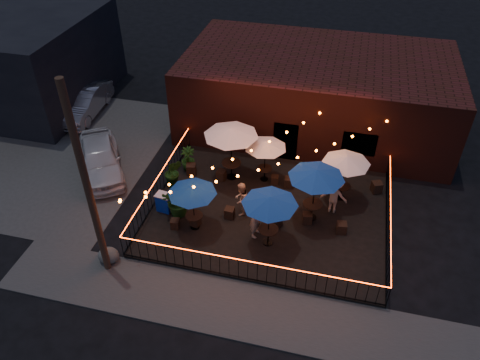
# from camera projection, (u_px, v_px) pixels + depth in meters

# --- Properties ---
(ground) EXTENTS (110.00, 110.00, 0.00)m
(ground) POSITION_uv_depth(u_px,v_px,m) (259.00, 245.00, 19.05)
(ground) COLOR black
(ground) RESTS_ON ground
(patio) EXTENTS (10.00, 8.00, 0.15)m
(patio) POSITION_uv_depth(u_px,v_px,m) (268.00, 212.00, 20.53)
(patio) COLOR black
(patio) RESTS_ON ground
(sidewalk) EXTENTS (18.00, 2.50, 0.05)m
(sidewalk) POSITION_uv_depth(u_px,v_px,m) (240.00, 309.00, 16.56)
(sidewalk) COLOR #413F3C
(sidewalk) RESTS_ON ground
(parking_lot) EXTENTS (11.00, 12.00, 0.02)m
(parking_lot) POSITION_uv_depth(u_px,v_px,m) (50.00, 150.00, 24.37)
(parking_lot) COLOR #413F3C
(parking_lot) RESTS_ON ground
(brick_building) EXTENTS (14.00, 8.00, 4.00)m
(brick_building) POSITION_uv_depth(u_px,v_px,m) (317.00, 92.00, 25.24)
(brick_building) COLOR #3E1811
(brick_building) RESTS_ON ground
(utility_pole) EXTENTS (0.26, 0.26, 8.00)m
(utility_pole) POSITION_uv_depth(u_px,v_px,m) (88.00, 188.00, 15.62)
(utility_pole) COLOR #3D2619
(utility_pole) RESTS_ON ground
(fence_front) EXTENTS (10.00, 0.04, 1.04)m
(fence_front) POSITION_uv_depth(u_px,v_px,m) (248.00, 271.00, 17.11)
(fence_front) COLOR black
(fence_front) RESTS_ON patio
(fence_left) EXTENTS (0.04, 8.00, 1.04)m
(fence_left) POSITION_uv_depth(u_px,v_px,m) (160.00, 184.00, 21.11)
(fence_left) COLOR black
(fence_left) RESTS_ON patio
(fence_right) EXTENTS (0.04, 8.00, 1.04)m
(fence_right) POSITION_uv_depth(u_px,v_px,m) (388.00, 221.00, 19.22)
(fence_right) COLOR black
(fence_right) RESTS_ON patio
(festoon_lights) EXTENTS (10.02, 8.72, 1.32)m
(festoon_lights) POSITION_uv_depth(u_px,v_px,m) (245.00, 168.00, 18.98)
(festoon_lights) COLOR #FF610B
(festoon_lights) RESTS_ON ground
(cafe_table_0) EXTENTS (2.31, 2.31, 2.20)m
(cafe_table_0) POSITION_uv_depth(u_px,v_px,m) (192.00, 190.00, 18.41)
(cafe_table_0) COLOR black
(cafe_table_0) RESTS_ON patio
(cafe_table_1) EXTENTS (2.63, 2.63, 2.77)m
(cafe_table_1) POSITION_uv_depth(u_px,v_px,m) (231.00, 132.00, 20.79)
(cafe_table_1) COLOR black
(cafe_table_1) RESTS_ON patio
(cafe_table_2) EXTENTS (2.44, 2.44, 2.42)m
(cafe_table_2) POSITION_uv_depth(u_px,v_px,m) (270.00, 201.00, 17.59)
(cafe_table_2) COLOR black
(cafe_table_2) RESTS_ON patio
(cafe_table_3) EXTENTS (2.26, 2.26, 2.14)m
(cafe_table_3) POSITION_uv_depth(u_px,v_px,m) (266.00, 145.00, 21.01)
(cafe_table_3) COLOR black
(cafe_table_3) RESTS_ON patio
(cafe_table_4) EXTENTS (2.43, 2.43, 2.56)m
(cafe_table_4) POSITION_uv_depth(u_px,v_px,m) (317.00, 174.00, 18.68)
(cafe_table_4) COLOR black
(cafe_table_4) RESTS_ON patio
(cafe_table_5) EXTENTS (2.30, 2.30, 2.28)m
(cafe_table_5) POSITION_uv_depth(u_px,v_px,m) (347.00, 160.00, 19.86)
(cafe_table_5) COLOR black
(cafe_table_5) RESTS_ON patio
(bistro_chair_0) EXTENTS (0.40, 0.40, 0.41)m
(bistro_chair_0) POSITION_uv_depth(u_px,v_px,m) (175.00, 224.00, 19.52)
(bistro_chair_0) COLOR black
(bistro_chair_0) RESTS_ON patio
(bistro_chair_1) EXTENTS (0.44, 0.44, 0.44)m
(bistro_chair_1) POSITION_uv_depth(u_px,v_px,m) (195.00, 221.00, 19.62)
(bistro_chair_1) COLOR black
(bistro_chair_1) RESTS_ON patio
(bistro_chair_2) EXTENTS (0.53, 0.53, 0.51)m
(bistro_chair_2) POSITION_uv_depth(u_px,v_px,m) (191.00, 169.00, 22.42)
(bistro_chair_2) COLOR black
(bistro_chair_2) RESTS_ON patio
(bistro_chair_3) EXTENTS (0.48, 0.48, 0.48)m
(bistro_chair_3) POSITION_uv_depth(u_px,v_px,m) (221.00, 175.00, 22.09)
(bistro_chair_3) COLOR black
(bistro_chair_3) RESTS_ON patio
(bistro_chair_4) EXTENTS (0.40, 0.40, 0.47)m
(bistro_chair_4) POSITION_uv_depth(u_px,v_px,m) (230.00, 213.00, 20.01)
(bistro_chair_4) COLOR black
(bistro_chair_4) RESTS_ON patio
(bistro_chair_5) EXTENTS (0.46, 0.46, 0.43)m
(bistro_chair_5) POSITION_uv_depth(u_px,v_px,m) (277.00, 221.00, 19.63)
(bistro_chair_5) COLOR black
(bistro_chair_5) RESTS_ON patio
(bistro_chair_6) EXTENTS (0.37, 0.37, 0.40)m
(bistro_chair_6) POSITION_uv_depth(u_px,v_px,m) (275.00, 180.00, 21.87)
(bistro_chair_6) COLOR black
(bistro_chair_6) RESTS_ON patio
(bistro_chair_7) EXTENTS (0.42, 0.42, 0.48)m
(bistro_chair_7) POSITION_uv_depth(u_px,v_px,m) (289.00, 182.00, 21.65)
(bistro_chair_7) COLOR black
(bistro_chair_7) RESTS_ON patio
(bistro_chair_8) EXTENTS (0.47, 0.47, 0.47)m
(bistro_chair_8) POSITION_uv_depth(u_px,v_px,m) (307.00, 218.00, 19.75)
(bistro_chair_8) COLOR black
(bistro_chair_8) RESTS_ON patio
(bistro_chair_9) EXTENTS (0.45, 0.45, 0.47)m
(bistro_chair_9) POSITION_uv_depth(u_px,v_px,m) (342.00, 228.00, 19.29)
(bistro_chair_9) COLOR black
(bistro_chair_9) RESTS_ON patio
(bistro_chair_10) EXTENTS (0.44, 0.44, 0.46)m
(bistro_chair_10) POSITION_uv_depth(u_px,v_px,m) (323.00, 186.00, 21.43)
(bistro_chair_10) COLOR black
(bistro_chair_10) RESTS_ON patio
(bistro_chair_11) EXTENTS (0.56, 0.56, 0.50)m
(bistro_chair_11) POSITION_uv_depth(u_px,v_px,m) (377.00, 187.00, 21.35)
(bistro_chair_11) COLOR black
(bistro_chair_11) RESTS_ON patio
(patron_a) EXTENTS (0.58, 0.77, 1.91)m
(patron_a) POSITION_uv_depth(u_px,v_px,m) (256.00, 217.00, 18.72)
(patron_a) COLOR beige
(patron_a) RESTS_ON patio
(patron_b) EXTENTS (0.69, 0.84, 1.60)m
(patron_b) POSITION_uv_depth(u_px,v_px,m) (241.00, 199.00, 19.85)
(patron_b) COLOR tan
(patron_b) RESTS_ON patio
(patron_c) EXTENTS (1.18, 0.73, 1.75)m
(patron_c) POSITION_uv_depth(u_px,v_px,m) (334.00, 195.00, 19.93)
(patron_c) COLOR #D7A38A
(patron_c) RESTS_ON patio
(potted_shrub_a) EXTENTS (1.41, 1.25, 1.47)m
(potted_shrub_a) POSITION_uv_depth(u_px,v_px,m) (179.00, 201.00, 19.84)
(potted_shrub_a) COLOR #12340A
(potted_shrub_a) RESTS_ON patio
(potted_shrub_b) EXTENTS (0.95, 0.82, 1.52)m
(potted_shrub_b) POSITION_uv_depth(u_px,v_px,m) (173.00, 172.00, 21.38)
(potted_shrub_b) COLOR #1C4013
(potted_shrub_b) RESTS_ON patio
(potted_shrub_c) EXTENTS (0.80, 0.80, 1.21)m
(potted_shrub_c) POSITION_uv_depth(u_px,v_px,m) (188.00, 159.00, 22.49)
(potted_shrub_c) COLOR #0C330B
(potted_shrub_c) RESTS_ON patio
(cooler) EXTENTS (0.72, 0.56, 0.88)m
(cooler) POSITION_uv_depth(u_px,v_px,m) (164.00, 202.00, 20.22)
(cooler) COLOR #0C29A7
(cooler) RESTS_ON patio
(boulder) EXTENTS (1.09, 1.03, 0.67)m
(boulder) POSITION_uv_depth(u_px,v_px,m) (109.00, 255.00, 18.15)
(boulder) COLOR #4D4D48
(boulder) RESTS_ON ground
(car_white) EXTENTS (4.13, 5.00, 1.61)m
(car_white) POSITION_uv_depth(u_px,v_px,m) (100.00, 159.00, 22.41)
(car_white) COLOR silver
(car_white) RESTS_ON ground
(car_silver) EXTENTS (1.95, 4.83, 1.56)m
(car_silver) POSITION_uv_depth(u_px,v_px,m) (84.00, 103.00, 26.80)
(car_silver) COLOR gray
(car_silver) RESTS_ON ground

